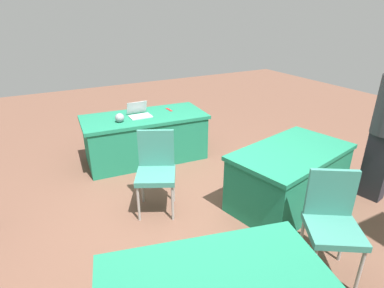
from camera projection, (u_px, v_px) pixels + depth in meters
ground_plane at (193, 220)px, 3.58m from camera, size 14.40×14.40×0.00m
table_foreground at (146, 137)px, 4.92m from camera, size 1.92×0.99×0.72m
table_mid_left at (289, 177)px, 3.76m from camera, size 1.63×1.14×0.72m
chair_near_front at (156, 167)px, 3.61m from camera, size 0.59×0.59×0.95m
chair_tucked_left at (332, 219)px, 2.70m from camera, size 0.61×0.61×0.97m
laptop_silver at (139, 114)px, 4.75m from camera, size 0.32×0.29×0.21m
yarn_ball at (120, 118)px, 4.49m from camera, size 0.13×0.13×0.13m
scissors_red at (169, 110)px, 5.05m from camera, size 0.05×0.18×0.01m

